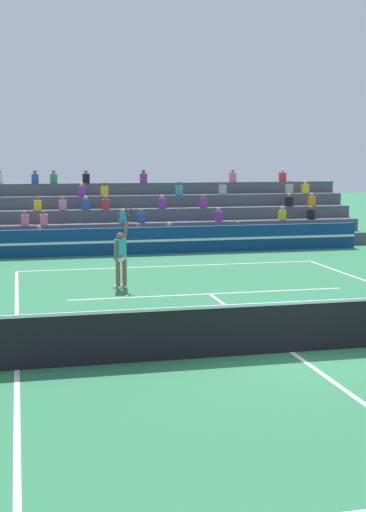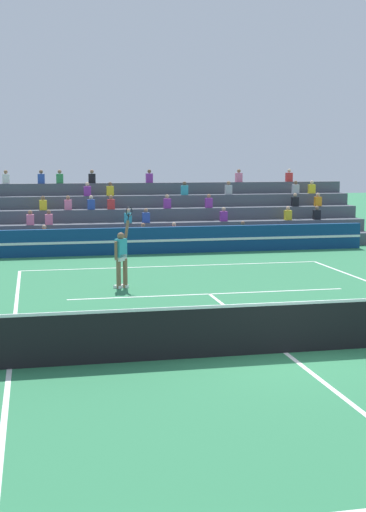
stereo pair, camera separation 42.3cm
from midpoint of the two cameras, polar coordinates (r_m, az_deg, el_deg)
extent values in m
plane|color=#2D7A4C|center=(14.89, 9.00, -7.66)|extent=(120.00, 120.00, 0.00)
cube|color=white|center=(26.11, -0.32, -0.81)|extent=(11.00, 0.10, 0.01)
cube|color=white|center=(13.96, -12.87, -8.80)|extent=(0.10, 23.80, 0.01)
cube|color=white|center=(20.86, 2.71, -3.05)|extent=(8.25, 0.10, 0.01)
cube|color=white|center=(14.89, 9.00, -7.64)|extent=(0.10, 12.85, 0.01)
cube|color=black|center=(14.77, 9.04, -5.79)|extent=(11.90, 0.02, 1.00)
cube|color=white|center=(14.65, 9.09, -3.78)|extent=(11.90, 0.04, 0.06)
cube|color=navy|center=(29.45, -1.69, 1.26)|extent=(18.00, 0.24, 1.10)
cube|color=white|center=(29.32, -1.64, 1.23)|extent=(18.00, 0.02, 0.10)
cube|color=#4C515B|center=(30.73, -2.11, 1.02)|extent=(20.22, 0.95, 0.55)
cube|color=silver|center=(30.44, -2.81, 1.89)|extent=(0.32, 0.22, 0.44)
sphere|color=#9E7051|center=(30.41, -2.81, 2.49)|extent=(0.18, 0.18, 0.18)
cube|color=#338C4C|center=(31.44, 5.19, 2.06)|extent=(0.32, 0.22, 0.44)
sphere|color=brown|center=(31.41, 5.19, 2.64)|extent=(0.18, 0.18, 0.18)
cube|color=orange|center=(30.07, -10.64, 1.69)|extent=(0.32, 0.22, 0.44)
sphere|color=tan|center=(30.04, -10.65, 2.29)|extent=(0.18, 0.18, 0.18)
cube|color=pink|center=(30.68, -0.33, 1.95)|extent=(0.32, 0.22, 0.44)
sphere|color=tan|center=(30.65, -0.33, 2.54)|extent=(0.18, 0.18, 0.18)
cube|color=#4C515B|center=(31.63, -2.40, 1.72)|extent=(20.22, 0.95, 1.10)
cube|color=pink|center=(30.96, -11.74, 2.86)|extent=(0.32, 0.22, 0.44)
sphere|color=#9E7051|center=(30.93, -11.75, 3.45)|extent=(0.18, 0.18, 0.18)
cube|color=black|center=(33.59, 11.01, 3.26)|extent=(0.32, 0.22, 0.44)
sphere|color=#9E7051|center=(33.57, 11.02, 3.81)|extent=(0.18, 0.18, 0.18)
cube|color=purple|center=(32.13, 3.65, 3.19)|extent=(0.32, 0.22, 0.44)
sphere|color=tan|center=(32.10, 3.65, 3.76)|extent=(0.18, 0.18, 0.18)
cube|color=teal|center=(31.25, -4.04, 3.05)|extent=(0.32, 0.22, 0.44)
sphere|color=tan|center=(31.22, -4.05, 3.63)|extent=(0.18, 0.18, 0.18)
cube|color=yellow|center=(33.07, 8.75, 3.25)|extent=(0.32, 0.22, 0.44)
sphere|color=tan|center=(33.05, 8.77, 3.80)|extent=(0.18, 0.18, 0.18)
cube|color=pink|center=(30.97, -10.30, 2.90)|extent=(0.32, 0.22, 0.44)
sphere|color=brown|center=(30.94, -10.31, 3.49)|extent=(0.18, 0.18, 0.18)
cube|color=#2D4CA5|center=(31.37, -2.59, 3.08)|extent=(0.32, 0.22, 0.44)
sphere|color=#9E7051|center=(31.34, -2.60, 3.66)|extent=(0.18, 0.18, 0.18)
cube|color=#4C515B|center=(32.53, -2.68, 2.38)|extent=(20.22, 0.95, 1.65)
cube|color=yellow|center=(31.87, -10.75, 4.02)|extent=(0.32, 0.22, 0.44)
sphere|color=brown|center=(31.85, -10.77, 4.59)|extent=(0.18, 0.18, 0.18)
cube|color=pink|center=(31.91, -8.80, 4.07)|extent=(0.32, 0.22, 0.44)
sphere|color=#9E7051|center=(31.89, -8.81, 4.64)|extent=(0.18, 0.18, 0.18)
cube|color=orange|center=(34.59, 11.08, 4.31)|extent=(0.32, 0.22, 0.44)
sphere|color=tan|center=(34.58, 11.10, 4.84)|extent=(0.18, 0.18, 0.18)
cube|color=black|center=(34.16, 9.30, 4.31)|extent=(0.32, 0.22, 0.44)
sphere|color=tan|center=(34.15, 9.31, 4.84)|extent=(0.18, 0.18, 0.18)
cube|color=purple|center=(32.46, -0.89, 4.22)|extent=(0.32, 0.22, 0.44)
sphere|color=tan|center=(32.44, -0.89, 4.79)|extent=(0.18, 0.18, 0.18)
cube|color=red|center=(32.07, -5.40, 4.14)|extent=(0.32, 0.22, 0.44)
sphere|color=#9E7051|center=(32.05, -5.41, 4.72)|extent=(0.18, 0.18, 0.18)
cube|color=#2D4CA5|center=(31.98, -6.98, 4.11)|extent=(0.32, 0.22, 0.44)
sphere|color=beige|center=(31.96, -6.99, 4.68)|extent=(0.18, 0.18, 0.18)
cube|color=purple|center=(32.88, 2.44, 4.27)|extent=(0.32, 0.22, 0.44)
sphere|color=#9E7051|center=(32.86, 2.45, 4.82)|extent=(0.18, 0.18, 0.18)
cube|color=#4C515B|center=(33.44, -2.95, 3.00)|extent=(20.22, 0.95, 2.20)
cube|color=purple|center=(32.89, -7.29, 5.17)|extent=(0.32, 0.22, 0.44)
sphere|color=beige|center=(32.87, -7.30, 5.73)|extent=(0.18, 0.18, 0.18)
cube|color=teal|center=(33.56, 0.48, 5.29)|extent=(0.32, 0.22, 0.44)
sphere|color=brown|center=(33.55, 0.48, 5.83)|extent=(0.18, 0.18, 0.18)
cube|color=yellow|center=(32.99, -5.48, 5.21)|extent=(0.32, 0.22, 0.44)
sphere|color=brown|center=(32.97, -5.49, 5.76)|extent=(0.18, 0.18, 0.18)
cube|color=yellow|center=(35.46, 10.59, 5.30)|extent=(0.32, 0.22, 0.44)
sphere|color=beige|center=(35.45, 10.61, 5.81)|extent=(0.18, 0.18, 0.18)
cube|color=#B2B2B7|center=(35.15, 9.34, 5.30)|extent=(0.32, 0.22, 0.44)
sphere|color=brown|center=(35.14, 9.35, 5.83)|extent=(0.18, 0.18, 0.18)
cube|color=#B2B2B7|center=(34.08, 4.01, 5.31)|extent=(0.32, 0.22, 0.44)
sphere|color=#9E7051|center=(34.07, 4.02, 5.85)|extent=(0.18, 0.18, 0.18)
cube|color=#4C515B|center=(34.36, -3.20, 3.59)|extent=(20.22, 0.95, 2.75)
cube|color=silver|center=(33.72, -13.63, 6.01)|extent=(0.32, 0.22, 0.44)
sphere|color=#9E7051|center=(33.71, -13.65, 6.56)|extent=(0.18, 0.18, 0.18)
cube|color=black|center=(33.84, -6.94, 6.18)|extent=(0.32, 0.22, 0.44)
sphere|color=#9E7051|center=(33.83, -6.95, 6.73)|extent=(0.18, 0.18, 0.18)
cube|color=#2D4CA5|center=(33.71, -10.92, 6.09)|extent=(0.32, 0.22, 0.44)
sphere|color=brown|center=(33.71, -10.94, 6.64)|extent=(0.18, 0.18, 0.18)
cube|color=red|center=(36.02, 8.81, 6.25)|extent=(0.32, 0.22, 0.44)
sphere|color=beige|center=(36.02, 8.83, 6.76)|extent=(0.18, 0.18, 0.18)
cube|color=pink|center=(35.19, 4.83, 6.28)|extent=(0.32, 0.22, 0.44)
sphere|color=#9E7051|center=(35.18, 4.84, 6.80)|extent=(0.18, 0.18, 0.18)
cube|color=#338C4C|center=(33.74, -9.48, 6.13)|extent=(0.32, 0.22, 0.44)
sphere|color=#9E7051|center=(33.73, -9.49, 6.67)|extent=(0.18, 0.18, 0.18)
cube|color=purple|center=(34.18, -2.36, 6.25)|extent=(0.32, 0.22, 0.44)
sphere|color=brown|center=(34.17, -2.36, 6.79)|extent=(0.18, 0.18, 0.18)
cylinder|color=brown|center=(21.71, -4.62, -1.43)|extent=(0.14, 0.14, 0.90)
cylinder|color=brown|center=(21.83, -4.09, -1.38)|extent=(0.14, 0.14, 0.90)
cube|color=white|center=(21.70, -4.43, -0.13)|extent=(0.37, 0.37, 0.20)
cube|color=teal|center=(21.66, -4.43, 0.66)|extent=(0.40, 0.39, 0.56)
sphere|color=brown|center=(21.62, -4.44, 1.60)|extent=(0.22, 0.22, 0.22)
cube|color=white|center=(21.81, -4.69, -2.47)|extent=(0.27, 0.27, 0.09)
cube|color=white|center=(21.93, -4.17, -2.41)|extent=(0.27, 0.27, 0.09)
cylinder|color=brown|center=(21.48, -4.83, 0.43)|extent=(0.09, 0.09, 0.56)
cylinder|color=brown|center=(21.83, -3.98, 2.07)|extent=(0.23, 0.22, 0.60)
cylinder|color=black|center=(21.87, -3.84, 3.11)|extent=(0.08, 0.08, 0.22)
torus|color=black|center=(21.89, -3.77, 3.57)|extent=(0.29, 0.28, 0.37)
sphere|color=#C6DB33|center=(15.70, 8.88, -6.71)|extent=(0.07, 0.07, 0.07)
camera|label=1|loc=(0.21, -89.42, 0.08)|focal=50.00mm
camera|label=2|loc=(0.21, 90.58, -0.08)|focal=50.00mm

